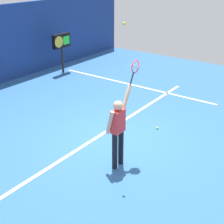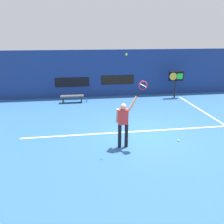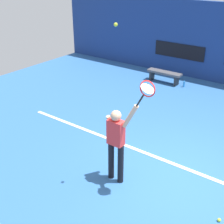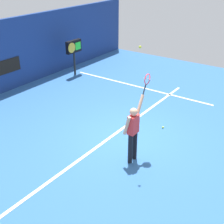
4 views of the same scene
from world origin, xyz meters
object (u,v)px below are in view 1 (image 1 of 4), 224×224
at_px(tennis_racket, 135,68).
at_px(tennis_ball, 124,24).
at_px(scoreboard_clock, 61,43).
at_px(spare_ball, 157,128).
at_px(tennis_player, 118,128).

distance_m(tennis_racket, tennis_ball, 1.24).
xyz_separation_m(tennis_racket, scoreboard_clock, (4.04, 6.32, -0.94)).
height_order(tennis_ball, scoreboard_clock, tennis_ball).
xyz_separation_m(tennis_racket, tennis_ball, (-0.61, -0.09, 1.08)).
bearing_deg(scoreboard_clock, tennis_racket, -122.55).
bearing_deg(tennis_ball, spare_ball, 6.14).
distance_m(tennis_player, scoreboard_clock, 7.87).
distance_m(tennis_player, spare_ball, 2.46).
bearing_deg(tennis_racket, tennis_player, 179.63).
distance_m(tennis_player, tennis_ball, 2.36).
bearing_deg(spare_ball, tennis_player, -176.40).
bearing_deg(scoreboard_clock, spare_ball, -111.54).
distance_m(tennis_racket, spare_ball, 2.77).
distance_m(tennis_player, tennis_racket, 1.43).
relative_size(tennis_racket, tennis_ball, 9.03).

